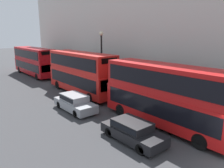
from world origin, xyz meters
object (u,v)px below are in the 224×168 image
(bus_second_in_queue, at_px, (81,71))
(bus_third_in_queue, at_px, (34,60))
(bus_leading, at_px, (166,93))
(car_dark_sedan, at_px, (133,130))
(car_hatchback, at_px, (75,102))
(pedestrian, at_px, (77,76))

(bus_second_in_queue, height_order, bus_third_in_queue, bus_second_in_queue)
(bus_leading, xyz_separation_m, bus_second_in_queue, (-0.00, 11.35, 0.05))
(car_dark_sedan, bearing_deg, car_hatchback, 90.00)
(bus_leading, height_order, pedestrian, bus_leading)
(bus_leading, xyz_separation_m, car_dark_sedan, (-3.40, -0.17, -1.76))
(car_dark_sedan, height_order, pedestrian, pedestrian)
(car_hatchback, relative_size, pedestrian, 2.64)
(car_hatchback, bearing_deg, bus_leading, -63.94)
(bus_second_in_queue, bearing_deg, car_dark_sedan, -106.44)
(bus_leading, distance_m, bus_third_in_queue, 25.45)
(car_dark_sedan, height_order, car_hatchback, car_hatchback)
(bus_third_in_queue, bearing_deg, pedestrian, -72.02)
(pedestrian, bearing_deg, car_hatchback, -121.67)
(bus_second_in_queue, distance_m, car_hatchback, 5.83)
(bus_third_in_queue, xyz_separation_m, car_hatchback, (-3.40, -18.50, -1.62))
(car_dark_sedan, relative_size, car_hatchback, 0.96)
(bus_second_in_queue, relative_size, pedestrian, 5.88)
(bus_third_in_queue, height_order, car_dark_sedan, bus_third_in_queue)
(bus_leading, xyz_separation_m, bus_third_in_queue, (0.00, 25.45, -0.08))
(bus_second_in_queue, bearing_deg, pedestrian, 63.70)
(bus_third_in_queue, relative_size, car_dark_sedan, 2.58)
(bus_leading, distance_m, car_hatchback, 7.92)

